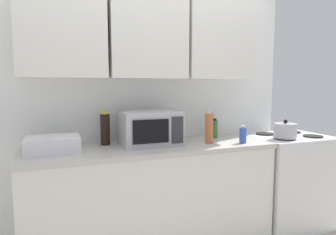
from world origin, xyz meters
TOP-DOWN VIEW (x-y plane):
  - wall_back_with_cabinets at (-0.00, -0.06)m, footprint 2.91×0.38m
  - counter_run at (0.00, -0.30)m, footprint 2.04×0.63m
  - stove_range at (1.40, -0.32)m, footprint 0.76×0.64m
  - kettle at (1.23, -0.46)m, footprint 0.21×0.21m
  - microwave at (-0.01, -0.27)m, footprint 0.48×0.37m
  - dish_rack at (-0.76, -0.30)m, footprint 0.38×0.30m
  - bottle_green_oil at (0.65, -0.17)m, footprint 0.07×0.07m
  - bottle_spice_jar at (0.48, -0.38)m, footprint 0.07×0.07m
  - bottle_soy_dark at (-0.36, -0.15)m, footprint 0.08×0.08m
  - bottle_blue_cleaner at (0.76, -0.48)m, footprint 0.06×0.06m

SIDE VIEW (x-z plane):
  - counter_run at x=0.00m, z-range 0.00..0.90m
  - stove_range at x=1.40m, z-range 0.00..0.91m
  - dish_rack at x=-0.76m, z-range 0.90..1.02m
  - bottle_blue_cleaner at x=0.76m, z-range 0.89..1.04m
  - kettle at x=1.23m, z-range 0.89..1.06m
  - bottle_green_oil at x=0.65m, z-range 0.90..1.08m
  - bottle_spice_jar at x=0.48m, z-range 0.89..1.17m
  - bottle_soy_dark at x=-0.36m, z-range 0.89..1.18m
  - microwave at x=-0.01m, z-range 0.90..1.18m
  - wall_back_with_cabinets at x=0.00m, z-range 0.27..2.87m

